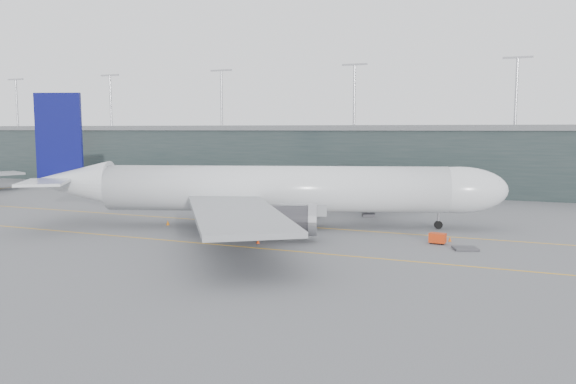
% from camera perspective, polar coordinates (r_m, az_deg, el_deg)
% --- Properties ---
extents(ground, '(320.00, 320.00, 0.00)m').
position_cam_1_polar(ground, '(90.94, -4.45, -2.67)').
color(ground, '#57575B').
rests_on(ground, ground).
extents(taxiline_a, '(160.00, 0.25, 0.02)m').
position_cam_1_polar(taxiline_a, '(87.42, -5.61, -3.05)').
color(taxiline_a, orange).
rests_on(taxiline_a, ground).
extents(taxiline_b, '(160.00, 0.25, 0.02)m').
position_cam_1_polar(taxiline_b, '(73.83, -11.35, -4.90)').
color(taxiline_b, orange).
rests_on(taxiline_b, ground).
extents(taxiline_lead_main, '(0.25, 60.00, 0.02)m').
position_cam_1_polar(taxiline_lead_main, '(107.31, 2.69, -1.26)').
color(taxiline_lead_main, orange).
rests_on(taxiline_lead_main, ground).
extents(taxiline_lead_adj, '(0.25, 60.00, 0.02)m').
position_cam_1_polar(taxiline_lead_adj, '(153.27, -26.85, 0.36)').
color(taxiline_lead_adj, orange).
rests_on(taxiline_lead_adj, ground).
extents(terminal, '(240.00, 36.00, 29.00)m').
position_cam_1_polar(terminal, '(144.26, 5.79, 3.71)').
color(terminal, '#1E2929').
rests_on(terminal, ground).
extents(main_aircraft, '(68.34, 62.94, 19.64)m').
position_cam_1_polar(main_aircraft, '(81.86, -1.65, 0.23)').
color(main_aircraft, silver).
rests_on(main_aircraft, ground).
extents(jet_bridge, '(19.64, 43.68, 6.32)m').
position_cam_1_polar(jet_bridge, '(106.08, 8.27, 1.16)').
color(jet_bridge, '#303035').
rests_on(jet_bridge, ground).
extents(gse_cart, '(2.11, 1.46, 1.36)m').
position_cam_1_polar(gse_cart, '(72.92, 14.95, -4.53)').
color(gse_cart, '#BD300D').
rests_on(gse_cart, ground).
extents(baggage_dolly, '(3.34, 3.04, 0.27)m').
position_cam_1_polar(baggage_dolly, '(70.40, 17.56, -5.50)').
color(baggage_dolly, '#35353A').
rests_on(baggage_dolly, ground).
extents(uld_a, '(2.22, 2.02, 1.66)m').
position_cam_1_polar(uld_a, '(101.81, -4.31, -1.20)').
color(uld_a, '#36353A').
rests_on(uld_a, ground).
extents(uld_b, '(2.08, 1.67, 1.89)m').
position_cam_1_polar(uld_b, '(102.77, -2.44, -1.05)').
color(uld_b, '#36353A').
rests_on(uld_b, ground).
extents(uld_c, '(2.55, 2.24, 1.98)m').
position_cam_1_polar(uld_c, '(100.99, -1.60, -1.15)').
color(uld_c, '#36353A').
rests_on(uld_c, ground).
extents(cone_nose, '(0.41, 0.41, 0.66)m').
position_cam_1_polar(cone_nose, '(74.91, 16.12, -4.61)').
color(cone_nose, '#D9530C').
rests_on(cone_nose, ground).
extents(cone_wing_stbd, '(0.43, 0.43, 0.68)m').
position_cam_1_polar(cone_wing_stbd, '(70.81, -3.06, -4.99)').
color(cone_wing_stbd, red).
rests_on(cone_wing_stbd, ground).
extents(cone_wing_port, '(0.39, 0.39, 0.62)m').
position_cam_1_polar(cone_wing_port, '(98.52, 2.64, -1.78)').
color(cone_wing_port, '#EF490D').
rests_on(cone_wing_port, ground).
extents(cone_tail, '(0.49, 0.49, 0.77)m').
position_cam_1_polar(cone_tail, '(86.07, -12.11, -3.05)').
color(cone_tail, orange).
rests_on(cone_tail, ground).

